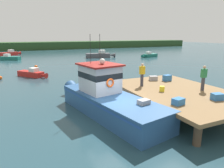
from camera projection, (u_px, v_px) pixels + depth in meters
ground_plane at (112, 120)px, 11.73m from camera, size 200.00×200.00×0.00m
dock at (178, 92)px, 13.44m from camera, size 6.00×9.00×1.20m
main_fishing_boat at (106, 97)px, 12.60m from camera, size 3.99×9.97×4.80m
crate_single_by_cleat at (167, 78)px, 16.05m from camera, size 0.64×0.50×0.47m
crate_stack_near_edge at (217, 97)px, 11.37m from camera, size 0.68×0.55×0.38m
crate_single_far at (153, 78)px, 16.25m from camera, size 0.72×0.62×0.35m
crate_stack_mid_dock at (178, 101)px, 10.61m from camera, size 0.67×0.55×0.34m
bait_bucket at (162, 89)px, 13.08m from camera, size 0.32×0.32×0.34m
deckhand_by_the_boat at (142, 74)px, 14.28m from camera, size 0.36×0.22×1.63m
deckhand_further_back at (203, 77)px, 13.18m from camera, size 0.36×0.22×1.63m
moored_boat_far_right at (32, 74)px, 23.64m from camera, size 3.18×3.78×1.05m
moored_boat_outer_mooring at (9, 58)px, 39.13m from camera, size 4.40×3.23×1.17m
moored_boat_off_the_point at (100, 55)px, 43.16m from camera, size 6.34×2.50×1.58m
moored_boat_near_channel at (10, 53)px, 47.76m from camera, size 4.87×3.68×1.31m
moored_boat_far_left at (149, 55)px, 44.24m from camera, size 4.61×2.08×1.15m
mooring_buoy_spare_mooring at (36, 67)px, 29.44m from camera, size 0.48×0.48×0.48m
mooring_buoy_channel_marker at (0, 78)px, 22.19m from camera, size 0.37×0.37×0.37m
mooring_buoy_inshore at (119, 76)px, 22.94m from camera, size 0.35×0.35×0.35m
far_shoreline at (32, 46)px, 66.14m from camera, size 120.00×8.00×2.40m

